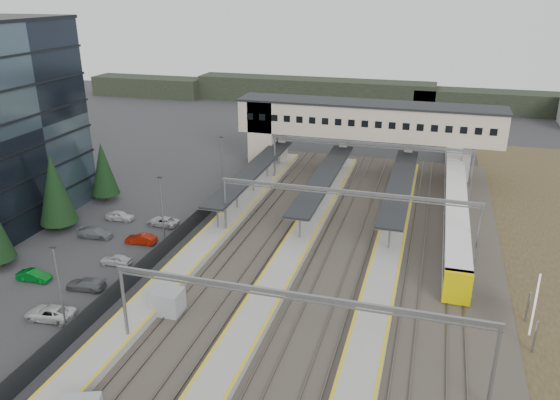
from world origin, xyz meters
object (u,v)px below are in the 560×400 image
(relay_cabin_far, at_px, (168,302))
(footbridge, at_px, (349,123))
(billboard, at_px, (535,305))
(train, at_px, (455,191))

(relay_cabin_far, bearing_deg, footbridge, 79.28)
(billboard, bearing_deg, relay_cabin_far, -170.17)
(relay_cabin_far, height_order, train, train)
(footbridge, xyz_separation_m, train, (16.30, -10.12, -6.09))
(footbridge, xyz_separation_m, billboard, (22.21, -39.80, -4.84))
(footbridge, bearing_deg, billboard, -60.83)
(billboard, bearing_deg, train, 101.28)
(footbridge, bearing_deg, train, -31.84)
(train, relative_size, billboard, 9.83)
(relay_cabin_far, relative_size, train, 0.05)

